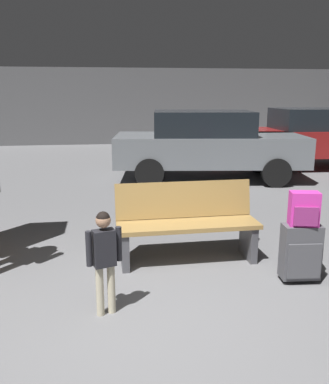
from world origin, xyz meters
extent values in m
cube|color=slate|center=(0.00, 4.00, -0.05)|extent=(18.00, 18.00, 0.10)
cube|color=#565658|center=(0.00, 12.86, 1.40)|extent=(18.00, 0.12, 2.80)
cube|color=#9E7A42|center=(0.54, 1.37, 0.44)|extent=(1.61, 0.48, 0.05)
cube|color=#9E7A42|center=(0.54, 1.62, 0.68)|extent=(1.60, 0.15, 0.42)
cube|color=#4C4C51|center=(-0.18, 1.35, 0.21)|extent=(0.09, 0.40, 0.41)
cube|color=#4C4C51|center=(1.26, 1.39, 0.21)|extent=(0.09, 0.40, 0.41)
cube|color=#4C4C51|center=(1.57, 0.72, 0.32)|extent=(0.39, 0.23, 0.56)
cube|color=#4C4C51|center=(1.56, 0.61, 0.26)|extent=(0.34, 0.05, 0.36)
cube|color=#A5A5AA|center=(1.58, 0.80, 0.59)|extent=(0.14, 0.03, 0.02)
cylinder|color=black|center=(1.42, 0.82, 0.02)|extent=(0.02, 0.05, 0.04)
cylinder|color=black|center=(1.74, 0.80, 0.02)|extent=(0.02, 0.05, 0.04)
cube|color=#D833A5|center=(1.57, 0.72, 0.77)|extent=(0.31, 0.21, 0.34)
cube|color=#8E2B70|center=(1.55, 0.63, 0.72)|extent=(0.23, 0.08, 0.19)
cylinder|color=black|center=(1.57, 0.72, 0.93)|extent=(0.06, 0.04, 0.02)
cylinder|color=beige|center=(-0.34, 0.37, 0.23)|extent=(0.07, 0.07, 0.45)
cylinder|color=beige|center=(-0.43, 0.34, 0.23)|extent=(0.07, 0.07, 0.45)
cube|color=#232328|center=(-0.39, 0.35, 0.61)|extent=(0.21, 0.16, 0.32)
cylinder|color=#232328|center=(-0.26, 0.40, 0.63)|extent=(0.05, 0.05, 0.30)
cylinder|color=#232328|center=(-0.51, 0.31, 0.63)|extent=(0.05, 0.05, 0.30)
sphere|color=#A87A5B|center=(-0.39, 0.35, 0.85)|extent=(0.13, 0.13, 0.13)
sphere|color=black|center=(-0.39, 0.35, 0.87)|extent=(0.12, 0.12, 0.12)
cylinder|color=white|center=(-0.48, 0.42, 0.63)|extent=(0.06, 0.06, 0.10)
cylinder|color=red|center=(-0.48, 0.42, 0.70)|extent=(0.01, 0.01, 0.06)
cube|color=maroon|center=(5.15, 7.00, 0.67)|extent=(4.17, 1.89, 0.64)
cube|color=black|center=(5.00, 7.00, 1.25)|extent=(2.17, 1.64, 0.52)
cylinder|color=black|center=(3.89, 7.86, 0.30)|extent=(0.61, 0.23, 0.60)
cylinder|color=black|center=(3.81, 6.26, 0.30)|extent=(0.61, 0.23, 0.60)
cube|color=slate|center=(1.90, 5.90, 0.67)|extent=(4.29, 2.22, 0.64)
cube|color=black|center=(1.76, 5.92, 1.25)|extent=(2.28, 1.80, 0.52)
cylinder|color=black|center=(3.30, 6.52, 0.30)|extent=(0.62, 0.28, 0.60)
cylinder|color=black|center=(3.09, 4.93, 0.30)|extent=(0.62, 0.28, 0.60)
cylinder|color=black|center=(0.72, 6.86, 0.30)|extent=(0.62, 0.28, 0.60)
cylinder|color=black|center=(0.51, 5.27, 0.30)|extent=(0.62, 0.28, 0.60)
camera|label=1|loc=(-0.34, -2.95, 1.88)|focal=38.48mm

